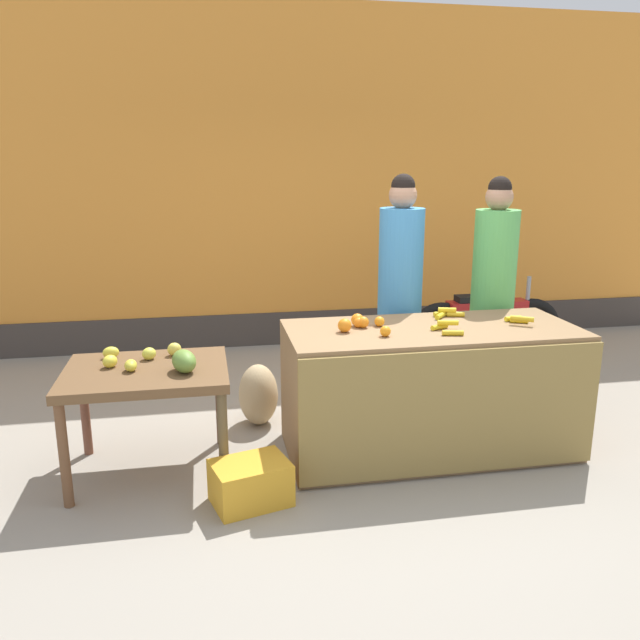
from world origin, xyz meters
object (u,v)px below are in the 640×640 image
at_px(produce_crate, 251,483).
at_px(produce_sack, 258,395).
at_px(vendor_woman_blue_shirt, 400,297).
at_px(vendor_woman_green_shirt, 492,295).
at_px(parked_motorcycle, 486,325).

relative_size(produce_crate, produce_sack, 0.93).
relative_size(vendor_woman_blue_shirt, produce_crate, 4.29).
distance_m(vendor_woman_green_shirt, parked_motorcycle, 1.29).
relative_size(vendor_woman_blue_shirt, parked_motorcycle, 1.18).
bearing_deg(produce_sack, produce_crate, -97.54).
height_order(vendor_woman_blue_shirt, parked_motorcycle, vendor_woman_blue_shirt).
height_order(produce_crate, produce_sack, produce_sack).
distance_m(vendor_woman_green_shirt, produce_sack, 2.00).
height_order(vendor_woman_green_shirt, parked_motorcycle, vendor_woman_green_shirt).
xyz_separation_m(vendor_woman_green_shirt, produce_sack, (-1.87, 0.01, -0.71)).
bearing_deg(parked_motorcycle, vendor_woman_blue_shirt, -139.76).
relative_size(vendor_woman_blue_shirt, produce_sack, 3.98).
bearing_deg(produce_sack, vendor_woman_green_shirt, -0.29).
distance_m(parked_motorcycle, produce_crate, 3.35).
xyz_separation_m(parked_motorcycle, produce_sack, (-2.35, -1.06, -0.16)).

